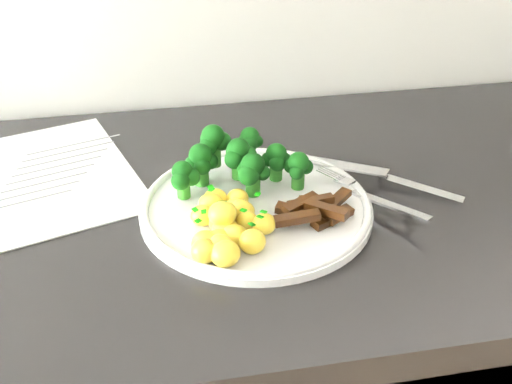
{
  "coord_description": "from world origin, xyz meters",
  "views": [
    {
      "loc": [
        0.04,
        0.98,
        1.35
      ],
      "look_at": [
        0.16,
        1.64,
        0.94
      ],
      "focal_mm": 44.12,
      "sensor_mm": 36.0,
      "label": 1
    }
  ],
  "objects_px": {
    "recipe_paper": "(51,176)",
    "potatoes": "(226,225)",
    "beef_strips": "(314,210)",
    "broccoli": "(236,159)",
    "plate": "(256,206)",
    "knife": "(397,183)",
    "fork": "(374,197)"
  },
  "relations": [
    {
      "from": "beef_strips",
      "to": "fork",
      "type": "bearing_deg",
      "value": 13.36
    },
    {
      "from": "beef_strips",
      "to": "knife",
      "type": "distance_m",
      "value": 0.15
    },
    {
      "from": "beef_strips",
      "to": "broccoli",
      "type": "bearing_deg",
      "value": 130.03
    },
    {
      "from": "recipe_paper",
      "to": "broccoli",
      "type": "bearing_deg",
      "value": -18.57
    },
    {
      "from": "knife",
      "to": "beef_strips",
      "type": "bearing_deg",
      "value": -155.14
    },
    {
      "from": "fork",
      "to": "knife",
      "type": "xyz_separation_m",
      "value": [
        0.05,
        0.04,
        -0.01
      ]
    },
    {
      "from": "potatoes",
      "to": "beef_strips",
      "type": "distance_m",
      "value": 0.11
    },
    {
      "from": "broccoli",
      "to": "potatoes",
      "type": "distance_m",
      "value": 0.12
    },
    {
      "from": "recipe_paper",
      "to": "potatoes",
      "type": "bearing_deg",
      "value": -41.83
    },
    {
      "from": "beef_strips",
      "to": "potatoes",
      "type": "bearing_deg",
      "value": -172.08
    },
    {
      "from": "plate",
      "to": "potatoes",
      "type": "bearing_deg",
      "value": -129.65
    },
    {
      "from": "broccoli",
      "to": "beef_strips",
      "type": "bearing_deg",
      "value": -49.97
    },
    {
      "from": "potatoes",
      "to": "beef_strips",
      "type": "height_order",
      "value": "potatoes"
    },
    {
      "from": "broccoli",
      "to": "knife",
      "type": "height_order",
      "value": "broccoli"
    },
    {
      "from": "fork",
      "to": "potatoes",
      "type": "bearing_deg",
      "value": -169.72
    },
    {
      "from": "recipe_paper",
      "to": "beef_strips",
      "type": "distance_m",
      "value": 0.38
    },
    {
      "from": "broccoli",
      "to": "beef_strips",
      "type": "height_order",
      "value": "broccoli"
    },
    {
      "from": "plate",
      "to": "broccoli",
      "type": "bearing_deg",
      "value": 106.31
    },
    {
      "from": "plate",
      "to": "beef_strips",
      "type": "distance_m",
      "value": 0.08
    },
    {
      "from": "potatoes",
      "to": "beef_strips",
      "type": "xyz_separation_m",
      "value": [
        0.11,
        0.02,
        -0.0
      ]
    },
    {
      "from": "broccoli",
      "to": "plate",
      "type": "bearing_deg",
      "value": -73.69
    },
    {
      "from": "knife",
      "to": "recipe_paper",
      "type": "bearing_deg",
      "value": 165.57
    },
    {
      "from": "fork",
      "to": "knife",
      "type": "relative_size",
      "value": 0.75
    },
    {
      "from": "beef_strips",
      "to": "fork",
      "type": "height_order",
      "value": "beef_strips"
    },
    {
      "from": "recipe_paper",
      "to": "knife",
      "type": "height_order",
      "value": "knife"
    },
    {
      "from": "plate",
      "to": "knife",
      "type": "xyz_separation_m",
      "value": [
        0.2,
        0.02,
        0.0
      ]
    },
    {
      "from": "beef_strips",
      "to": "recipe_paper",
      "type": "bearing_deg",
      "value": 151.37
    },
    {
      "from": "broccoli",
      "to": "fork",
      "type": "height_order",
      "value": "broccoli"
    },
    {
      "from": "plate",
      "to": "beef_strips",
      "type": "xyz_separation_m",
      "value": [
        0.06,
        -0.04,
        0.01
      ]
    },
    {
      "from": "potatoes",
      "to": "broccoli",
      "type": "bearing_deg",
      "value": 74.86
    },
    {
      "from": "potatoes",
      "to": "knife",
      "type": "distance_m",
      "value": 0.26
    },
    {
      "from": "recipe_paper",
      "to": "plate",
      "type": "relative_size",
      "value": 1.19
    }
  ]
}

